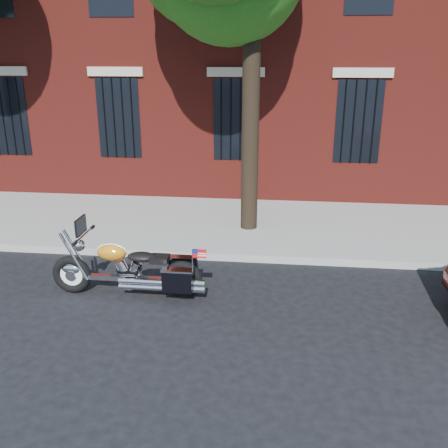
# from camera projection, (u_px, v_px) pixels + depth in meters

# --- Properties ---
(ground) EXTENTS (120.00, 120.00, 0.00)m
(ground) POSITION_uv_depth(u_px,v_px,m) (208.00, 292.00, 8.41)
(ground) COLOR black
(ground) RESTS_ON ground
(curb) EXTENTS (40.00, 0.16, 0.15)m
(curb) POSITION_uv_depth(u_px,v_px,m) (218.00, 256.00, 9.68)
(curb) COLOR gray
(curb) RESTS_ON ground
(sidewalk) EXTENTS (40.00, 3.60, 0.15)m
(sidewalk) POSITION_uv_depth(u_px,v_px,m) (228.00, 224.00, 11.44)
(sidewalk) COLOR gray
(sidewalk) RESTS_ON ground
(motorcycle) EXTENTS (2.64, 0.77, 1.33)m
(motorcycle) POSITION_uv_depth(u_px,v_px,m) (134.00, 271.00, 8.11)
(motorcycle) COLOR black
(motorcycle) RESTS_ON ground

